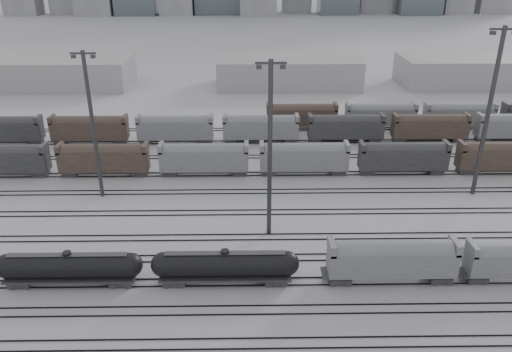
{
  "coord_description": "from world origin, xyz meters",
  "views": [
    {
      "loc": [
        -1.45,
        -46.69,
        34.79
      ],
      "look_at": [
        -0.34,
        22.26,
        4.0
      ],
      "focal_mm": 35.0,
      "sensor_mm": 36.0,
      "label": 1
    }
  ],
  "objects_px": {
    "tank_car_b": "(225,265)",
    "light_mast_c": "(270,147)",
    "hopper_car_a": "(392,257)",
    "tank_car_a": "(69,267)"
  },
  "relations": [
    {
      "from": "tank_car_b",
      "to": "hopper_car_a",
      "type": "distance_m",
      "value": 19.01
    },
    {
      "from": "hopper_car_a",
      "to": "light_mast_c",
      "type": "height_order",
      "value": "light_mast_c"
    },
    {
      "from": "hopper_car_a",
      "to": "light_mast_c",
      "type": "distance_m",
      "value": 19.89
    },
    {
      "from": "tank_car_a",
      "to": "hopper_car_a",
      "type": "xyz_separation_m",
      "value": [
        36.69,
        -0.0,
        0.84
      ]
    },
    {
      "from": "tank_car_a",
      "to": "light_mast_c",
      "type": "distance_m",
      "value": 27.63
    },
    {
      "from": "hopper_car_a",
      "to": "tank_car_a",
      "type": "bearing_deg",
      "value": 180.0
    },
    {
      "from": "hopper_car_a",
      "to": "light_mast_c",
      "type": "relative_size",
      "value": 0.62
    },
    {
      "from": "tank_car_b",
      "to": "light_mast_c",
      "type": "distance_m",
      "value": 16.04
    },
    {
      "from": "tank_car_a",
      "to": "hopper_car_a",
      "type": "bearing_deg",
      "value": -0.0
    },
    {
      "from": "light_mast_c",
      "to": "tank_car_a",
      "type": "bearing_deg",
      "value": -154.07
    }
  ]
}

